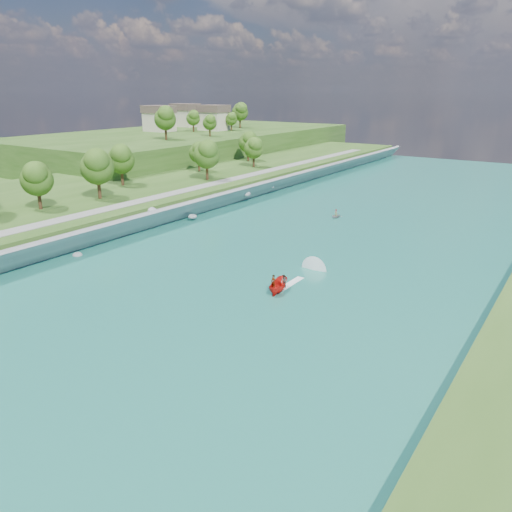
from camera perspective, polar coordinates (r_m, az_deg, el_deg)
The scene contains 10 objects.
ground at distance 54.50m, azimuth -7.62°, elevation -5.94°, with size 260.00×260.00×0.00m, color #2D5119.
river_water at distance 69.53m, azimuth 3.32°, elevation -0.28°, with size 55.00×240.00×0.10m, color #1A6460.
berm_west at distance 103.02m, azimuth -21.39°, elevation 5.66°, with size 45.00×240.00×3.50m, color #2D5119.
ridge_west at distance 176.40m, azimuth -7.43°, elevation 12.52°, with size 60.00×120.00×9.00m, color #2D5119.
riprap_bank at distance 84.19m, azimuth -12.20°, elevation 3.92°, with size 4.26×236.00×4.08m.
riverside_path at distance 89.02m, azimuth -14.98°, elevation 5.65°, with size 3.00×200.00×0.10m, color gray.
ridge_houses at distance 183.55m, azimuth -7.98°, elevation 15.49°, with size 29.50×29.50×8.40m.
trees_ridge at distance 166.52m, azimuth -5.58°, elevation 15.46°, with size 20.29×54.98×10.78m.
motorboat at distance 59.14m, azimuth 3.34°, elevation -2.98°, with size 3.60×18.94×2.08m.
raft at distance 92.95m, azimuth 9.10°, elevation 4.59°, with size 2.18×2.85×1.50m.
Camera 1 is at (33.51, -36.68, 22.40)m, focal length 35.00 mm.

